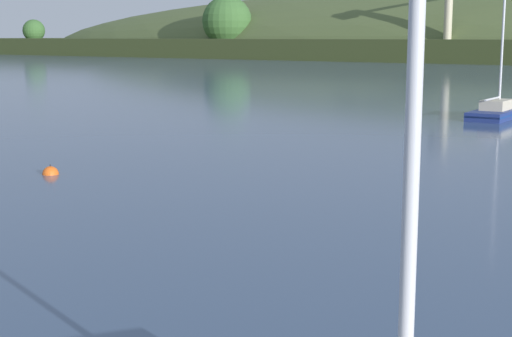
{
  "coord_description": "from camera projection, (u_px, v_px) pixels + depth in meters",
  "views": [
    {
      "loc": [
        19.53,
        18.78,
        5.93
      ],
      "look_at": [
        4.07,
        44.05,
        0.85
      ],
      "focal_mm": 54.07,
      "sensor_mm": 36.0,
      "label": 1
    }
  ],
  "objects": [
    {
      "name": "mooring_buoy_foreground",
      "position": [
        51.0,
        174.0,
        33.58
      ],
      "size": [
        0.72,
        0.72,
        0.8
      ],
      "color": "#EA5B19",
      "rests_on": "ground"
    },
    {
      "name": "dockside_crane",
      "position": [
        449.0,
        17.0,
        185.08
      ],
      "size": [
        11.81,
        12.31,
        21.55
      ],
      "rotation": [
        0.0,
        0.0,
        0.81
      ],
      "color": "#4C4C51",
      "rests_on": "ground"
    },
    {
      "name": "sailboat_midwater_white",
      "position": [
        499.0,
        115.0,
        57.1
      ],
      "size": [
        2.69,
        7.64,
        12.44
      ],
      "rotation": [
        0.0,
        0.0,
        1.55
      ],
      "color": "navy",
      "rests_on": "ground"
    }
  ]
}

